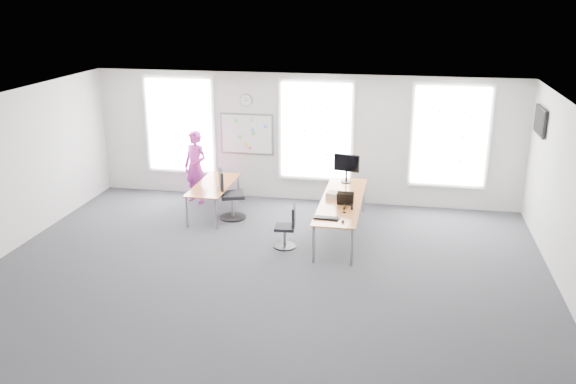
% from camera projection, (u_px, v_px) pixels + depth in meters
% --- Properties ---
extents(floor, '(10.00, 10.00, 0.00)m').
position_uv_depth(floor, '(266.00, 270.00, 10.92)').
color(floor, '#27272C').
rests_on(floor, ground).
extents(ceiling, '(10.00, 10.00, 0.00)m').
position_uv_depth(ceiling, '(264.00, 104.00, 9.98)').
color(ceiling, white).
rests_on(ceiling, ground).
extents(wall_back, '(10.00, 0.00, 10.00)m').
position_uv_depth(wall_back, '(303.00, 138.00, 14.18)').
color(wall_back, silver).
rests_on(wall_back, ground).
extents(wall_front, '(10.00, 0.00, 10.00)m').
position_uv_depth(wall_front, '(184.00, 302.00, 6.72)').
color(wall_front, silver).
rests_on(wall_front, ground).
extents(wall_left, '(0.00, 10.00, 10.00)m').
position_uv_depth(wall_left, '(4.00, 175.00, 11.34)').
color(wall_left, silver).
rests_on(wall_left, ground).
extents(wall_right, '(0.00, 10.00, 10.00)m').
position_uv_depth(wall_right, '(575.00, 209.00, 9.56)').
color(wall_right, silver).
rests_on(wall_right, ground).
extents(window_left, '(1.60, 0.06, 2.20)m').
position_uv_depth(window_left, '(180.00, 125.00, 14.62)').
color(window_left, silver).
rests_on(window_left, wall_back).
extents(window_mid, '(1.60, 0.06, 2.20)m').
position_uv_depth(window_mid, '(316.00, 131.00, 14.03)').
color(window_mid, silver).
rests_on(window_mid, wall_back).
extents(window_right, '(1.60, 0.06, 2.20)m').
position_uv_depth(window_right, '(450.00, 136.00, 13.50)').
color(window_right, silver).
rests_on(window_right, wall_back).
extents(desk_right, '(0.82, 3.07, 0.75)m').
position_uv_depth(desk_right, '(342.00, 202.00, 12.33)').
color(desk_right, '#B07133').
rests_on(desk_right, ground).
extents(desk_left, '(0.76, 1.89, 0.69)m').
position_uv_depth(desk_left, '(214.00, 187.00, 13.51)').
color(desk_left, '#B07133').
rests_on(desk_left, ground).
extents(chair_right, '(0.45, 0.45, 0.84)m').
position_uv_depth(chair_right, '(287.00, 229.00, 11.80)').
color(chair_right, black).
rests_on(chair_right, ground).
extents(chair_left, '(0.64, 0.64, 1.10)m').
position_uv_depth(chair_left, '(229.00, 197.00, 13.28)').
color(chair_left, black).
rests_on(chair_left, ground).
extents(person, '(0.73, 0.61, 1.70)m').
position_uv_depth(person, '(196.00, 167.00, 14.24)').
color(person, '#C932A9').
rests_on(person, ground).
extents(whiteboard, '(1.20, 0.03, 0.90)m').
position_uv_depth(whiteboard, '(247.00, 134.00, 14.38)').
color(whiteboard, white).
rests_on(whiteboard, wall_back).
extents(wall_clock, '(0.30, 0.04, 0.30)m').
position_uv_depth(wall_clock, '(246.00, 100.00, 14.12)').
color(wall_clock, gray).
rests_on(wall_clock, wall_back).
extents(tv, '(0.06, 0.90, 0.55)m').
position_uv_depth(tv, '(541.00, 121.00, 12.11)').
color(tv, black).
rests_on(tv, wall_right).
extents(keyboard, '(0.49, 0.23, 0.02)m').
position_uv_depth(keyboard, '(326.00, 218.00, 11.28)').
color(keyboard, black).
rests_on(keyboard, desk_right).
extents(mouse, '(0.09, 0.12, 0.04)m').
position_uv_depth(mouse, '(343.00, 221.00, 11.10)').
color(mouse, black).
rests_on(mouse, desk_right).
extents(lens_cap, '(0.08, 0.08, 0.01)m').
position_uv_depth(lens_cap, '(344.00, 213.00, 11.59)').
color(lens_cap, black).
rests_on(lens_cap, desk_right).
extents(headphones, '(0.19, 0.10, 0.11)m').
position_uv_depth(headphones, '(348.00, 207.00, 11.74)').
color(headphones, black).
rests_on(headphones, desk_right).
extents(laptop_sleeve, '(0.33, 0.18, 0.27)m').
position_uv_depth(laptop_sleeve, '(345.00, 199.00, 11.95)').
color(laptop_sleeve, black).
rests_on(laptop_sleeve, desk_right).
extents(paper_stack, '(0.39, 0.32, 0.12)m').
position_uv_depth(paper_stack, '(336.00, 195.00, 12.39)').
color(paper_stack, beige).
rests_on(paper_stack, desk_right).
extents(monitor, '(0.57, 0.23, 0.64)m').
position_uv_depth(monitor, '(347.00, 166.00, 13.30)').
color(monitor, black).
rests_on(monitor, desk_right).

